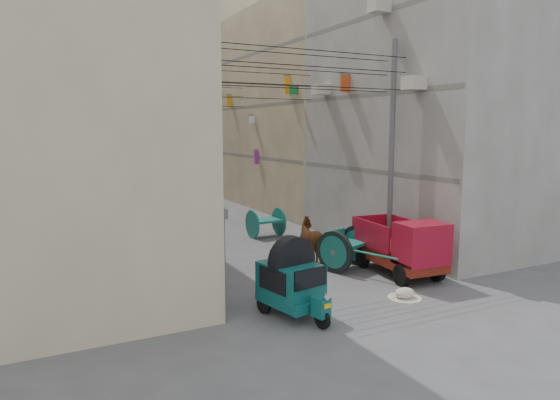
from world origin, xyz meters
TOP-DOWN VIEW (x-y plane):
  - ground at (0.00, 0.00)m, footprint 140.00×140.00m
  - building_row_left at (-8.00, 34.13)m, footprint 8.00×62.00m
  - building_row_right at (8.00, 34.13)m, footprint 8.00×62.00m
  - end_cap_building at (0.00, 66.00)m, footprint 22.00×10.00m
  - shutters_left at (-3.92, 10.38)m, footprint 0.18×14.40m
  - signboards at (-0.01, 21.66)m, footprint 8.22×40.52m
  - ac_units at (3.65, 7.67)m, footprint 0.70×6.55m
  - utility_poles at (0.00, 17.00)m, footprint 7.40×22.20m
  - overhead_cables at (0.00, 14.40)m, footprint 7.40×22.52m
  - auto_rickshaw at (-2.23, 2.76)m, footprint 1.60×2.37m
  - tonga_cart at (1.57, 5.79)m, footprint 2.19×3.41m
  - mini_truck at (2.72, 4.06)m, footprint 1.83×3.60m
  - second_cart at (1.31, 11.85)m, footprint 1.51×1.35m
  - feed_sack at (1.31, 2.44)m, footprint 0.61×0.49m
  - horse at (1.02, 7.00)m, footprint 1.01×1.97m
  - distant_car_white at (-1.95, 18.82)m, footprint 2.02×4.08m
  - distant_car_grey at (1.15, 35.40)m, footprint 2.12×3.55m
  - distant_car_green at (-1.01, 42.09)m, footprint 2.96×4.79m

SIDE VIEW (x-z plane):
  - ground at x=0.00m, z-range 0.00..0.00m
  - feed_sack at x=1.31m, z-range 0.00..0.31m
  - distant_car_grey at x=1.15m, z-range 0.00..1.10m
  - distant_car_green at x=-1.01m, z-range 0.00..1.29m
  - distant_car_white at x=-1.95m, z-range 0.00..1.34m
  - second_cart at x=1.31m, z-range 0.04..1.31m
  - tonga_cart at x=1.57m, z-range 0.03..1.47m
  - horse at x=1.02m, z-range 0.00..1.62m
  - mini_truck at x=2.72m, z-range -0.04..1.92m
  - auto_rickshaw at x=-2.23m, z-range 0.14..1.76m
  - shutters_left at x=-3.92m, z-range 0.06..2.93m
  - signboards at x=-0.01m, z-range 0.59..6.27m
  - utility_poles at x=0.00m, z-range 0.00..8.00m
  - building_row_left at x=-8.00m, z-range -0.54..13.46m
  - building_row_right at x=8.00m, z-range -0.54..13.46m
  - end_cap_building at x=0.00m, z-range 0.00..13.00m
  - overhead_cables at x=0.00m, z-range 6.20..7.33m
  - ac_units at x=3.65m, z-range 5.76..9.11m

